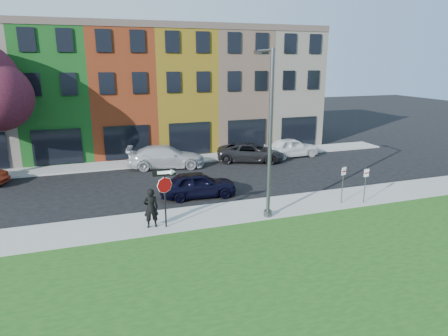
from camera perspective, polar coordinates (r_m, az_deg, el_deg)
name	(u,v)px	position (r m, az deg, el deg)	size (l,w,h in m)	color
ground	(279,234)	(18.53, 7.89, -9.36)	(120.00, 120.00, 0.00)	black
sidewalk_near	(287,206)	(21.83, 9.05, -5.38)	(40.00, 3.00, 0.12)	gray
sidewalk_far	(156,162)	(31.27, -9.64, 0.89)	(40.00, 2.40, 0.12)	gray
rowhouse_block	(147,91)	(36.62, -10.88, 10.72)	(30.00, 10.12, 10.00)	#C2B4A1
stop_sign	(165,186)	(18.31, -8.48, -2.54)	(1.05, 0.13, 2.82)	black
man	(151,208)	(18.76, -10.40, -5.65)	(0.70, 0.47, 1.88)	black
sedan_near	(198,184)	(22.98, -3.77, -2.36)	(4.47, 2.03, 1.49)	black
parked_car_silver	(166,157)	(29.55, -8.28, 1.60)	(5.87, 3.22, 1.61)	#B3B3B8
parked_car_dark	(251,152)	(31.14, 3.82, 2.26)	(5.69, 4.19, 1.44)	black
parked_car_white	(291,147)	(33.05, 9.61, 2.94)	(4.67, 2.11, 1.56)	white
street_lamp	(269,135)	(19.23, 6.39, 4.70)	(0.54, 2.58, 8.06)	#4C4E51
parking_sign_a	(343,180)	(22.35, 16.64, -1.63)	(0.31, 0.12, 2.09)	#4C4E51
parking_sign_b	(366,181)	(22.76, 19.57, -1.75)	(0.32, 0.09, 1.97)	#4C4E51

